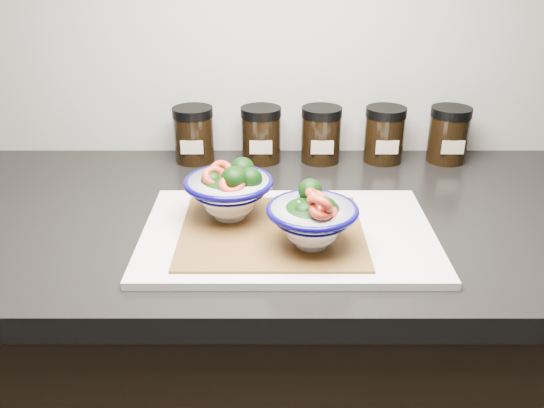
{
  "coord_description": "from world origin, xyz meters",
  "views": [
    {
      "loc": [
        -0.03,
        0.57,
        1.33
      ],
      "look_at": [
        -0.03,
        1.35,
        0.96
      ],
      "focal_mm": 38.0,
      "sensor_mm": 36.0,
      "label": 1
    }
  ],
  "objects_px": {
    "cutting_board": "(288,233)",
    "spice_jar_c": "(321,134)",
    "bowl_left": "(230,191)",
    "spice_jar_a": "(194,134)",
    "spice_jar_d": "(384,134)",
    "spice_jar_b": "(261,134)",
    "spice_jar_e": "(449,134)",
    "bowl_right": "(313,219)"
  },
  "relations": [
    {
      "from": "bowl_left",
      "to": "spice_jar_b",
      "type": "distance_m",
      "value": 0.29
    },
    {
      "from": "bowl_right",
      "to": "spice_jar_e",
      "type": "relative_size",
      "value": 1.18
    },
    {
      "from": "spice_jar_a",
      "to": "spice_jar_c",
      "type": "relative_size",
      "value": 1.0
    },
    {
      "from": "cutting_board",
      "to": "spice_jar_e",
      "type": "relative_size",
      "value": 3.98
    },
    {
      "from": "cutting_board",
      "to": "bowl_left",
      "type": "bearing_deg",
      "value": 156.74
    },
    {
      "from": "spice_jar_c",
      "to": "spice_jar_d",
      "type": "bearing_deg",
      "value": 0.0
    },
    {
      "from": "spice_jar_b",
      "to": "spice_jar_c",
      "type": "height_order",
      "value": "same"
    },
    {
      "from": "spice_jar_d",
      "to": "bowl_right",
      "type": "bearing_deg",
      "value": -114.0
    },
    {
      "from": "spice_jar_a",
      "to": "spice_jar_b",
      "type": "relative_size",
      "value": 1.0
    },
    {
      "from": "bowl_left",
      "to": "bowl_right",
      "type": "distance_m",
      "value": 0.16
    },
    {
      "from": "cutting_board",
      "to": "spice_jar_a",
      "type": "relative_size",
      "value": 3.98
    },
    {
      "from": "spice_jar_c",
      "to": "spice_jar_d",
      "type": "relative_size",
      "value": 1.0
    },
    {
      "from": "spice_jar_b",
      "to": "spice_jar_c",
      "type": "xyz_separation_m",
      "value": [
        0.12,
        0.0,
        0.0
      ]
    },
    {
      "from": "spice_jar_a",
      "to": "bowl_left",
      "type": "bearing_deg",
      "value": -72.31
    },
    {
      "from": "spice_jar_c",
      "to": "spice_jar_e",
      "type": "distance_m",
      "value": 0.26
    },
    {
      "from": "bowl_left",
      "to": "spice_jar_a",
      "type": "xyz_separation_m",
      "value": [
        -0.09,
        0.29,
        -0.0
      ]
    },
    {
      "from": "bowl_right",
      "to": "spice_jar_c",
      "type": "relative_size",
      "value": 1.18
    },
    {
      "from": "cutting_board",
      "to": "spice_jar_c",
      "type": "bearing_deg",
      "value": 77.21
    },
    {
      "from": "bowl_right",
      "to": "spice_jar_b",
      "type": "height_order",
      "value": "bowl_right"
    },
    {
      "from": "bowl_left",
      "to": "cutting_board",
      "type": "bearing_deg",
      "value": -23.26
    },
    {
      "from": "spice_jar_e",
      "to": "spice_jar_a",
      "type": "bearing_deg",
      "value": 180.0
    },
    {
      "from": "cutting_board",
      "to": "bowl_left",
      "type": "relative_size",
      "value": 3.16
    },
    {
      "from": "bowl_left",
      "to": "spice_jar_e",
      "type": "height_order",
      "value": "spice_jar_e"
    },
    {
      "from": "bowl_left",
      "to": "spice_jar_a",
      "type": "distance_m",
      "value": 0.31
    },
    {
      "from": "spice_jar_d",
      "to": "spice_jar_e",
      "type": "bearing_deg",
      "value": 0.0
    },
    {
      "from": "cutting_board",
      "to": "spice_jar_e",
      "type": "height_order",
      "value": "spice_jar_e"
    },
    {
      "from": "bowl_left",
      "to": "spice_jar_d",
      "type": "height_order",
      "value": "spice_jar_d"
    },
    {
      "from": "spice_jar_b",
      "to": "spice_jar_d",
      "type": "relative_size",
      "value": 1.0
    },
    {
      "from": "spice_jar_a",
      "to": "spice_jar_c",
      "type": "height_order",
      "value": "same"
    },
    {
      "from": "bowl_left",
      "to": "spice_jar_c",
      "type": "bearing_deg",
      "value": 60.18
    },
    {
      "from": "bowl_left",
      "to": "bowl_right",
      "type": "relative_size",
      "value": 1.06
    },
    {
      "from": "bowl_right",
      "to": "spice_jar_a",
      "type": "distance_m",
      "value": 0.44
    },
    {
      "from": "cutting_board",
      "to": "bowl_right",
      "type": "bearing_deg",
      "value": -57.68
    },
    {
      "from": "spice_jar_a",
      "to": "spice_jar_e",
      "type": "xyz_separation_m",
      "value": [
        0.52,
        0.0,
        0.0
      ]
    },
    {
      "from": "bowl_left",
      "to": "spice_jar_b",
      "type": "height_order",
      "value": "spice_jar_b"
    },
    {
      "from": "spice_jar_a",
      "to": "spice_jar_d",
      "type": "distance_m",
      "value": 0.39
    },
    {
      "from": "bowl_right",
      "to": "spice_jar_d",
      "type": "xyz_separation_m",
      "value": [
        0.17,
        0.38,
        -0.0
      ]
    },
    {
      "from": "spice_jar_a",
      "to": "spice_jar_c",
      "type": "xyz_separation_m",
      "value": [
        0.26,
        0.0,
        0.0
      ]
    },
    {
      "from": "spice_jar_b",
      "to": "spice_jar_e",
      "type": "bearing_deg",
      "value": 0.0
    },
    {
      "from": "bowl_right",
      "to": "spice_jar_c",
      "type": "distance_m",
      "value": 0.39
    },
    {
      "from": "spice_jar_a",
      "to": "spice_jar_e",
      "type": "height_order",
      "value": "same"
    },
    {
      "from": "spice_jar_d",
      "to": "spice_jar_e",
      "type": "xyz_separation_m",
      "value": [
        0.13,
        0.0,
        0.0
      ]
    }
  ]
}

